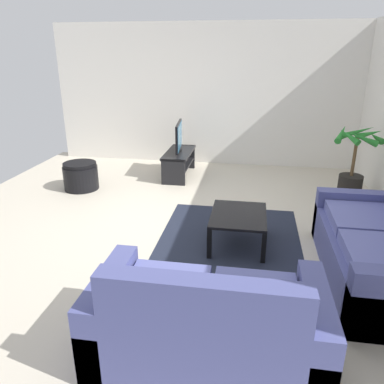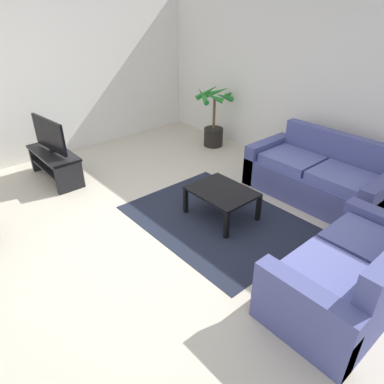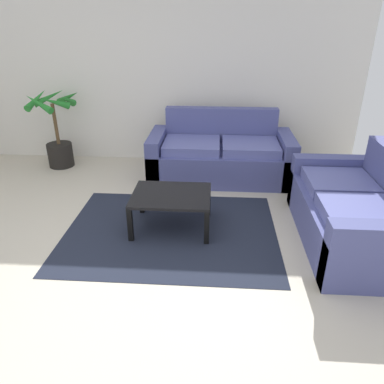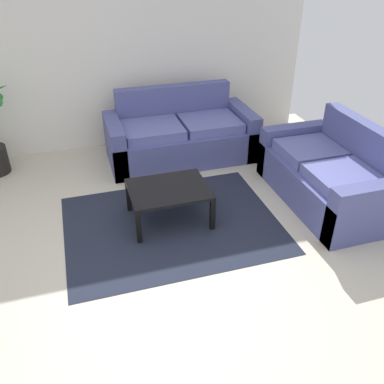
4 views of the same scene
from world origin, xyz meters
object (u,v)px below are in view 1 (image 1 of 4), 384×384
(couch_loveseat, at_px, (207,324))
(potted_palm, at_px, (353,167))
(tv, at_px, (179,136))
(ottoman, at_px, (81,176))
(couch_main, at_px, (378,252))
(tv_stand, at_px, (179,160))
(coffee_table, at_px, (238,218))

(couch_loveseat, bearing_deg, potted_palm, 153.85)
(couch_loveseat, height_order, tv, tv)
(ottoman, bearing_deg, couch_main, 63.53)
(tv, distance_m, potted_palm, 2.95)
(couch_main, relative_size, ottoman, 3.42)
(potted_palm, bearing_deg, couch_loveseat, -26.15)
(couch_loveseat, relative_size, potted_palm, 1.48)
(potted_palm, distance_m, ottoman, 4.38)
(couch_loveseat, height_order, tv_stand, couch_loveseat)
(couch_main, height_order, coffee_table, couch_main)
(tv, distance_m, coffee_table, 2.78)
(potted_palm, xyz_separation_m, ottoman, (0.36, -4.35, -0.26))
(couch_main, height_order, ottoman, couch_main)
(couch_main, bearing_deg, tv_stand, -139.03)
(couch_main, distance_m, couch_loveseat, 2.01)
(couch_main, relative_size, potted_palm, 1.70)
(tv, xyz_separation_m, ottoman, (0.96, -1.48, -0.51))
(tv_stand, height_order, coffee_table, tv_stand)
(ottoman, bearing_deg, tv_stand, 123.17)
(couch_loveseat, relative_size, coffee_table, 2.07)
(tv_stand, bearing_deg, potted_palm, 78.14)
(couch_main, height_order, tv, tv)
(tv, relative_size, ottoman, 1.53)
(ottoman, bearing_deg, couch_loveseat, 37.32)
(couch_main, bearing_deg, couch_loveseat, -49.68)
(couch_loveseat, relative_size, tv_stand, 1.52)
(couch_loveseat, xyz_separation_m, potted_palm, (-3.69, 1.81, 0.18))
(coffee_table, bearing_deg, tv, -154.21)
(tv_stand, relative_size, coffee_table, 1.36)
(tv_stand, bearing_deg, ottoman, -56.83)
(tv_stand, xyz_separation_m, tv, (-0.00, 0.00, 0.44))
(couch_main, height_order, tv_stand, couch_main)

